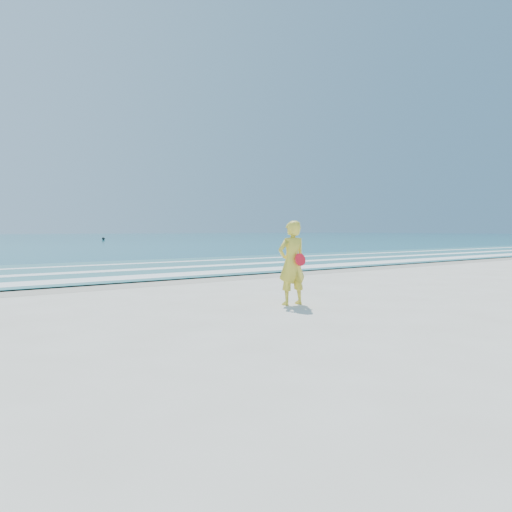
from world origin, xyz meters
TOP-DOWN VIEW (x-y plane):
  - ground at (0.00, 0.00)m, footprint 400.00×400.00m
  - wet_sand at (0.00, 9.00)m, footprint 400.00×2.40m
  - shallow at (0.00, 14.00)m, footprint 400.00×10.00m
  - foam_near at (0.00, 10.30)m, footprint 400.00×1.40m
  - foam_mid at (0.00, 13.20)m, footprint 400.00×0.90m
  - foam_far at (0.00, 16.50)m, footprint 400.00×0.60m
  - buoy at (20.23, 69.65)m, footprint 0.45×0.45m
  - woman at (-0.02, 2.89)m, footprint 0.70×0.51m

SIDE VIEW (x-z plane):
  - ground at x=0.00m, z-range 0.00..0.00m
  - wet_sand at x=0.00m, z-range 0.00..0.00m
  - shallow at x=0.00m, z-range 0.04..0.05m
  - foam_near at x=0.00m, z-range 0.05..0.06m
  - foam_mid at x=0.00m, z-range 0.05..0.06m
  - foam_far at x=0.00m, z-range 0.05..0.06m
  - buoy at x=20.23m, z-range 0.04..0.49m
  - woman at x=-0.02m, z-range 0.00..1.79m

